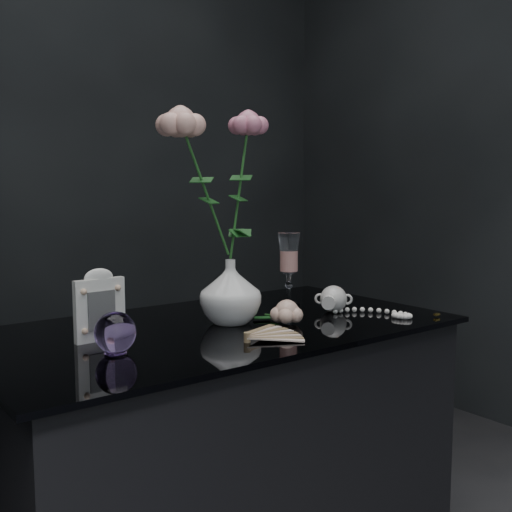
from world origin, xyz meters
TOP-DOWN VIEW (x-y plane):
  - table at (0.00, 0.05)m, footprint 1.05×0.58m
  - vase at (0.03, 0.05)m, footprint 0.15×0.15m
  - wine_glass at (0.27, 0.13)m, footprint 0.07×0.07m
  - picture_frame at (-0.27, 0.08)m, footprint 0.11×0.09m
  - paperweight at (-0.29, -0.03)m, footprint 0.09×0.09m
  - paper_fan at (-0.04, -0.11)m, footprint 0.26×0.23m
  - loose_rose at (0.12, -0.04)m, footprint 0.15×0.18m
  - pearl_jar at (0.31, 0.00)m, footprint 0.34×0.34m
  - roses at (-0.01, 0.04)m, footprint 0.26×0.11m

SIDE VIEW (x-z plane):
  - table at x=0.00m, z-range 0.00..0.76m
  - paper_fan at x=-0.04m, z-range 0.76..0.79m
  - loose_rose at x=0.12m, z-range 0.76..0.82m
  - pearl_jar at x=0.31m, z-range 0.76..0.83m
  - paperweight at x=-0.29m, z-range 0.76..0.84m
  - vase at x=0.03m, z-range 0.76..0.91m
  - picture_frame at x=-0.27m, z-range 0.76..0.91m
  - wine_glass at x=0.27m, z-range 0.76..0.95m
  - roses at x=-0.01m, z-range 0.91..1.29m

